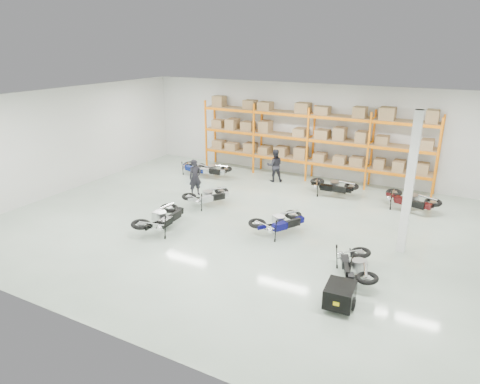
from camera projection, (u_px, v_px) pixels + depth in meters
The scene contains 14 objects.
room at pixel (249, 166), 14.85m from camera, with size 18.00×18.00×18.00m.
pallet_rack at pixel (311, 133), 20.22m from camera, with size 11.28×0.98×3.62m.
structural_column at pixel (409, 184), 12.96m from camera, with size 0.25×0.25×4.50m, color white.
moto_blue_centre at pixel (279, 219), 14.76m from camera, with size 0.82×1.84×1.12m, color #08074F, non-canonical shape.
moto_silver_left at pixel (208, 193), 17.33m from camera, with size 0.78×1.75×1.07m, color #B4B7BB, non-canonical shape.
moto_black_far_left at pixel (161, 214), 15.00m from camera, with size 0.89×1.99×1.22m, color black, non-canonical shape.
moto_touring_right at pixel (356, 261), 11.94m from camera, with size 0.78×1.76×1.08m, color black, non-canonical shape.
trailer at pixel (340, 295), 10.67m from camera, with size 0.78×1.48×0.62m.
moto_back_a at pixel (195, 165), 21.34m from camera, with size 0.72×1.63×1.00m, color navy, non-canonical shape.
moto_back_b at pixel (211, 167), 20.95m from camera, with size 0.78×1.76×1.08m, color #A3A8AC, non-canonical shape.
moto_back_c at pixel (333, 183), 18.47m from camera, with size 0.81×1.83×1.12m, color black, non-canonical shape.
moto_back_d at pixel (411, 196), 16.81m from camera, with size 0.85×1.92×1.17m, color #3C0C0D, non-canonical shape.
person_left at pixel (195, 177), 18.47m from camera, with size 0.58×0.38×1.58m, color black.
person_back at pixel (275, 166), 20.28m from camera, with size 0.76×0.59×1.57m, color black.
Camera 1 is at (6.45, -12.78, 6.33)m, focal length 32.00 mm.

